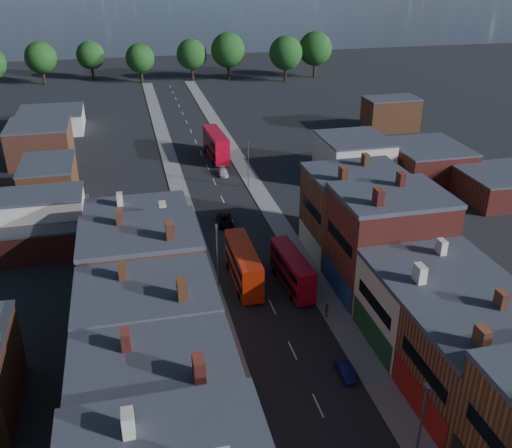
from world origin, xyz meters
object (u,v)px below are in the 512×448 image
car_3 (223,172)px  ped_3 (327,310)px  bus_2 (216,144)px  bus_1 (292,269)px  ped_1 (259,410)px  car_1 (345,371)px  car_2 (225,220)px  bus_0 (243,264)px

car_3 → ped_3: ped_3 is taller
bus_2 → ped_3: bearing=-89.8°
bus_1 → ped_1: (-8.92, -20.18, -1.28)m
car_1 → car_2: bearing=98.6°
car_1 → bus_2: bearing=91.6°
bus_0 → bus_2: size_ratio=0.91×
bus_0 → car_1: bearing=-72.5°
bus_2 → ped_3: size_ratio=7.37×
bus_2 → car_2: (-3.73, -29.84, -2.14)m
bus_1 → ped_1: 22.10m
bus_0 → car_2: 16.82m
bus_0 → ped_3: (7.36, -9.25, -1.62)m
car_3 → ped_3: 46.39m
bus_1 → bus_2: (-0.94, 48.69, 0.48)m
bus_0 → car_2: bus_0 is taller
car_3 → ped_3: bearing=-83.2°
car_1 → bus_0: bearing=107.8°
ped_3 → car_2: bearing=32.5°
bus_1 → ped_3: 7.47m
bus_0 → car_3: size_ratio=2.86×
bus_2 → ped_1: (-7.98, -68.87, -1.76)m
bus_2 → bus_1: bearing=-91.6°
car_1 → ped_3: (1.50, 9.46, 0.40)m
bus_2 → ped_3: bus_2 is taller
bus_1 → car_3: 39.25m
bus_0 → ped_1: 22.65m
bus_0 → ped_1: size_ratio=5.92×
car_2 → car_3: 20.61m
car_1 → car_2: car_2 is taller
bus_0 → bus_2: bus_2 is taller
car_2 → ped_1: ped_1 is taller
bus_0 → ped_3: 11.93m
bus_2 → car_2: size_ratio=2.54×
bus_0 → car_1: size_ratio=3.33×
bus_1 → ped_1: size_ratio=5.43×
car_1 → ped_1: (-9.31, -3.62, 0.51)m
ped_3 → bus_0: bearing=56.8°
car_1 → car_3: bearing=92.2°
bus_0 → car_3: bearing=83.7°
car_1 → car_3: (-1.69, 55.74, 0.01)m
bus_1 → car_2: size_ratio=2.11×
bus_0 → ped_3: size_ratio=6.67×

